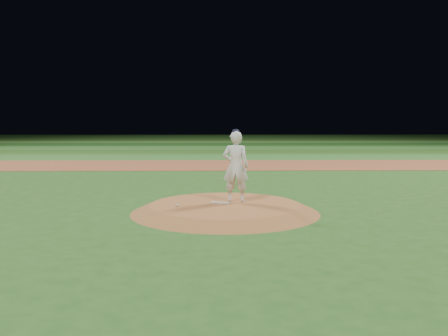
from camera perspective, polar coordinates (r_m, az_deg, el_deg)
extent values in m
plane|color=#24511A|center=(14.65, 0.13, -5.10)|extent=(120.00, 120.00, 0.00)
cube|color=brown|center=(28.52, -0.39, 0.34)|extent=(70.00, 6.00, 0.02)
cube|color=#2C6324|center=(33.99, -0.48, 1.25)|extent=(70.00, 5.00, 0.02)
cube|color=#254D19|center=(38.98, -0.54, 1.86)|extent=(70.00, 5.00, 0.02)
cube|color=#2E6825|center=(43.97, -0.58, 2.33)|extent=(70.00, 5.00, 0.02)
cube|color=#1A4817|center=(48.96, -0.62, 2.71)|extent=(70.00, 5.00, 0.02)
cube|color=#3A7329|center=(53.95, -0.64, 3.01)|extent=(70.00, 5.00, 0.02)
cube|color=#254E19|center=(58.94, -0.67, 3.26)|extent=(70.00, 5.00, 0.02)
cone|color=#965B2E|center=(14.63, 0.13, -4.62)|extent=(5.50, 5.50, 0.25)
cube|color=silver|center=(14.75, -0.41, -3.98)|extent=(0.60, 0.34, 0.03)
ellipsoid|color=beige|center=(14.31, -5.37, -4.26)|extent=(0.10, 0.10, 0.06)
imported|color=white|center=(14.86, 1.34, 0.16)|extent=(0.84, 0.62, 2.12)
ellipsoid|color=black|center=(14.79, 1.35, 4.18)|extent=(0.22, 0.22, 0.15)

